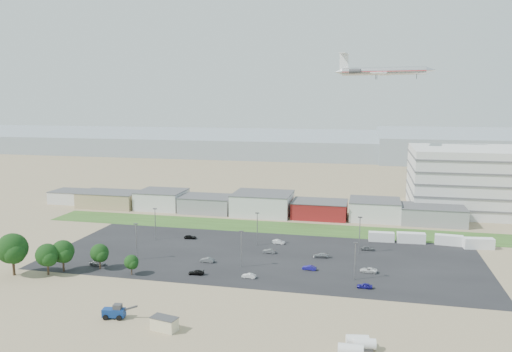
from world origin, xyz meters
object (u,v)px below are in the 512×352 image
(storage_tank_nw, at_px, (357,340))
(parked_car_13, at_px, (249,276))
(parked_car_3, at_px, (196,272))
(telehandler, at_px, (114,311))
(portable_shed, at_px, (164,324))
(parked_car_1, at_px, (309,268))
(parked_car_10, at_px, (98,263))
(tree_far_left, at_px, (13,252))
(parked_car_7, at_px, (269,251))
(parked_car_4, at_px, (207,260))
(airliner, at_px, (383,71))
(parked_car_11, at_px, (278,242))
(parked_car_8, at_px, (368,248))
(parked_car_0, at_px, (368,270))
(box_trailer_a, at_px, (381,237))
(parked_car_12, at_px, (321,255))
(parked_car_2, at_px, (365,286))
(parked_car_9, at_px, (190,237))

(storage_tank_nw, bearing_deg, parked_car_13, 132.67)
(storage_tank_nw, bearing_deg, parked_car_3, 144.71)
(telehandler, xyz_separation_m, parked_car_3, (7.67, 27.69, -0.92))
(portable_shed, distance_m, storage_tank_nw, 36.25)
(parked_car_1, bearing_deg, parked_car_3, -63.25)
(parked_car_10, bearing_deg, telehandler, -145.03)
(tree_far_left, bearing_deg, parked_car_7, 28.44)
(portable_shed, xyz_separation_m, parked_car_4, (-4.69, 40.10, -0.66))
(tree_far_left, xyz_separation_m, parked_car_4, (44.22, 20.30, -5.44))
(storage_tank_nw, distance_m, parked_car_13, 39.92)
(portable_shed, height_order, parked_car_10, portable_shed)
(tree_far_left, distance_m, airliner, 149.36)
(storage_tank_nw, height_order, parked_car_7, storage_tank_nw)
(parked_car_4, height_order, parked_car_11, parked_car_4)
(parked_car_10, bearing_deg, storage_tank_nw, -113.70)
(airliner, bearing_deg, portable_shed, -99.65)
(parked_car_7, bearing_deg, parked_car_1, 50.26)
(parked_car_4, relative_size, parked_car_8, 1.03)
(storage_tank_nw, xyz_separation_m, parked_car_10, (-68.45, 29.56, -0.56))
(parked_car_7, bearing_deg, parked_car_0, 72.46)
(parked_car_1, xyz_separation_m, parked_car_7, (-12.90, 11.69, 0.00))
(portable_shed, bearing_deg, parked_car_3, 110.36)
(portable_shed, relative_size, parked_car_4, 1.32)
(tree_far_left, bearing_deg, parked_car_1, 15.75)
(box_trailer_a, xyz_separation_m, airliner, (-0.01, 56.56, 53.56))
(parked_car_12, xyz_separation_m, parked_car_13, (-15.77, -20.11, -0.06))
(parked_car_13, bearing_deg, parked_car_2, 94.28)
(parked_car_2, distance_m, parked_car_10, 69.43)
(telehandler, bearing_deg, parked_car_7, 57.32)
(telehandler, distance_m, storage_tank_nw, 48.25)
(parked_car_0, xyz_separation_m, parked_car_12, (-13.08, 9.41, 0.04))
(portable_shed, height_order, parked_car_1, portable_shed)
(parked_car_3, bearing_deg, parked_car_11, 149.39)
(portable_shed, bearing_deg, parked_car_7, 91.12)
(parked_car_4, xyz_separation_m, parked_car_11, (15.74, 21.50, -0.01))
(portable_shed, height_order, parked_car_7, portable_shed)
(parked_car_8, height_order, parked_car_13, parked_car_8)
(parked_car_0, bearing_deg, parked_car_3, -67.77)
(telehandler, xyz_separation_m, parked_car_9, (-5.16, 58.32, -0.96))
(airliner, relative_size, parked_car_1, 11.03)
(parked_car_10, bearing_deg, parked_car_3, -92.09)
(storage_tank_nw, xyz_separation_m, parked_car_3, (-40.57, 28.71, -0.62))
(airliner, distance_m, parked_car_3, 120.91)
(parked_car_0, distance_m, parked_car_7, 29.65)
(parked_car_0, xyz_separation_m, parked_car_10, (-70.25, -10.49, 0.04))
(parked_car_13, bearing_deg, parked_car_4, -118.06)
(airliner, height_order, parked_car_13, airliner)
(airliner, bearing_deg, tree_far_left, -121.55)
(parked_car_4, xyz_separation_m, parked_car_10, (-27.55, -8.94, -0.01))
(parked_car_11, xyz_separation_m, parked_car_13, (-1.89, -30.65, -0.06))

